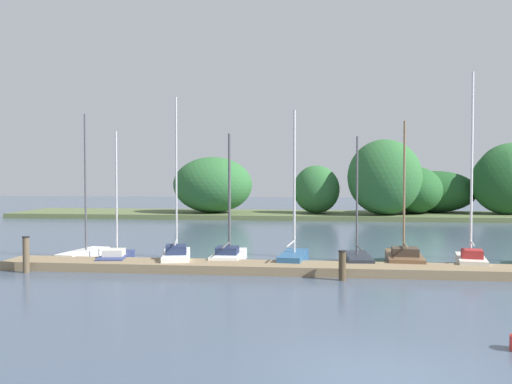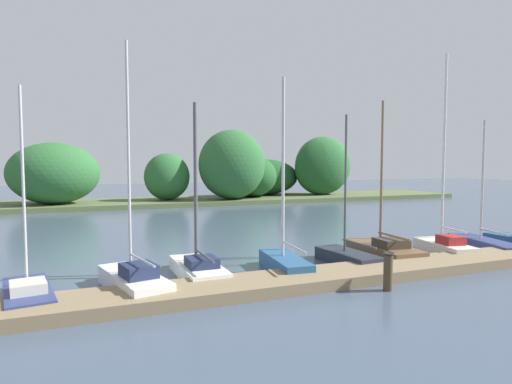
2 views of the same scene
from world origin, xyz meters
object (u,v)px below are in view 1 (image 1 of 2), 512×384
object	(u,v)px
sailboat_0	(85,252)
mooring_piling_1	(342,265)
sailboat_1	(116,257)
sailboat_6	(404,257)
sailboat_2	(177,256)
sailboat_7	(471,258)
sailboat_3	(229,254)
mooring_piling_0	(26,254)
sailboat_4	(294,256)
sailboat_5	(357,259)

from	to	relation	value
sailboat_0	mooring_piling_1	size ratio (longest dim) A/B	6.04
sailboat_1	sailboat_6	xyz separation A→B (m)	(12.18, 0.91, 0.05)
sailboat_0	mooring_piling_1	bearing A→B (deg)	-98.58
mooring_piling_1	sailboat_2	bearing A→B (deg)	158.98
sailboat_7	mooring_piling_1	distance (m)	6.10
sailboat_2	sailboat_3	xyz separation A→B (m)	(2.10, 0.85, -0.03)
sailboat_3	mooring_piling_0	distance (m)	8.15
sailboat_3	sailboat_4	xyz separation A→B (m)	(2.83, -0.49, 0.05)
sailboat_1	mooring_piling_1	size ratio (longest dim) A/B	5.24
sailboat_6	sailboat_0	bearing A→B (deg)	93.25
sailboat_5	sailboat_6	bearing A→B (deg)	-81.62
sailboat_1	sailboat_0	bearing A→B (deg)	52.29
sailboat_4	sailboat_3	bearing A→B (deg)	85.76
sailboat_7	sailboat_6	bearing A→B (deg)	88.25
sailboat_0	sailboat_6	distance (m)	14.02
sailboat_3	sailboat_7	xyz separation A→B (m)	(9.99, -0.38, 0.09)
sailboat_0	sailboat_6	xyz separation A→B (m)	(14.02, -0.08, 0.03)
sailboat_2	sailboat_7	distance (m)	12.10
mooring_piling_1	sailboat_4	bearing A→B (deg)	122.42
sailboat_4	mooring_piling_0	world-z (taller)	sailboat_4
sailboat_1	sailboat_7	bearing A→B (deg)	-97.93
sailboat_4	mooring_piling_1	xyz separation A→B (m)	(1.89, -2.98, 0.14)
mooring_piling_1	sailboat_7	bearing A→B (deg)	30.36
sailboat_4	sailboat_7	xyz separation A→B (m)	(7.16, 0.11, 0.04)
sailboat_4	mooring_piling_1	distance (m)	3.53
sailboat_2	mooring_piling_1	size ratio (longest dim) A/B	6.53
sailboat_3	mooring_piling_1	distance (m)	5.86
sailboat_7	mooring_piling_0	size ratio (longest dim) A/B	5.60
sailboat_4	mooring_piling_0	xyz separation A→B (m)	(-10.24, -2.88, 0.31)
sailboat_4	sailboat_2	bearing A→B (deg)	99.69
sailboat_1	sailboat_5	size ratio (longest dim) A/B	1.05
sailboat_3	mooring_piling_0	world-z (taller)	sailboat_3
sailboat_5	sailboat_2	bearing A→B (deg)	90.84
sailboat_3	sailboat_5	distance (m)	5.45
sailboat_7	sailboat_3	bearing A→B (deg)	97.41
mooring_piling_0	sailboat_6	bearing A→B (deg)	13.29
sailboat_4	mooring_piling_1	size ratio (longest dim) A/B	6.00
sailboat_6	mooring_piling_1	xyz separation A→B (m)	(-2.69, -3.60, 0.20)
sailboat_5	sailboat_6	xyz separation A→B (m)	(1.97, 0.41, 0.05)
sailboat_6	mooring_piling_0	xyz separation A→B (m)	(-14.83, -3.50, 0.37)
sailboat_5	sailboat_7	distance (m)	4.55
sailboat_3	sailboat_6	world-z (taller)	sailboat_6
sailboat_0	sailboat_2	world-z (taller)	sailboat_2
sailboat_2	sailboat_3	bearing A→B (deg)	-81.10
sailboat_2	sailboat_5	size ratio (longest dim) A/B	1.31
sailboat_2	mooring_piling_1	xyz separation A→B (m)	(6.82, -2.62, 0.16)
sailboat_2	sailboat_5	distance (m)	7.56
sailboat_7	mooring_piling_1	xyz separation A→B (m)	(-5.26, -3.08, 0.10)
sailboat_1	mooring_piling_0	bearing A→B (deg)	125.03
sailboat_2	sailboat_6	world-z (taller)	sailboat_2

